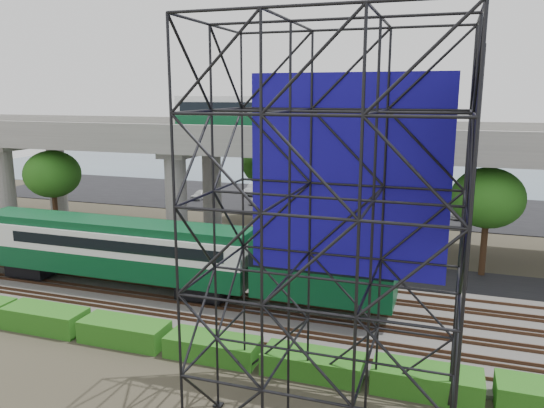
% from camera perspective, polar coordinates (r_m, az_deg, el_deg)
% --- Properties ---
extents(ground, '(140.00, 140.00, 0.00)m').
position_cam_1_polar(ground, '(30.96, -4.66, -12.26)').
color(ground, '#474233').
rests_on(ground, ground).
extents(ballast_bed, '(90.00, 12.00, 0.20)m').
position_cam_1_polar(ballast_bed, '(32.61, -3.26, -10.76)').
color(ballast_bed, slate).
rests_on(ballast_bed, ground).
extents(service_road, '(90.00, 5.00, 0.08)m').
position_cam_1_polar(service_road, '(40.15, 1.26, -6.43)').
color(service_road, black).
rests_on(service_road, ground).
extents(parking_lot, '(90.00, 18.00, 0.08)m').
position_cam_1_polar(parking_lot, '(62.26, 7.70, 0.06)').
color(parking_lot, black).
rests_on(parking_lot, ground).
extents(harbor_water, '(140.00, 40.00, 0.03)m').
position_cam_1_polar(harbor_water, '(83.65, 10.57, 2.96)').
color(harbor_water, '#40556A').
rests_on(harbor_water, ground).
extents(rail_tracks, '(90.00, 9.52, 0.16)m').
position_cam_1_polar(rail_tracks, '(32.55, -3.26, -10.47)').
color(rail_tracks, '#472D1E').
rests_on(rail_tracks, ballast_bed).
extents(commuter_train, '(29.30, 3.06, 4.30)m').
position_cam_1_polar(commuter_train, '(34.69, -13.94, -4.83)').
color(commuter_train, black).
rests_on(commuter_train, rail_tracks).
extents(overpass, '(80.00, 12.00, 12.40)m').
position_cam_1_polar(overpass, '(43.74, 2.99, 6.03)').
color(overpass, '#9E9B93').
rests_on(overpass, ground).
extents(scaffold_tower, '(9.36, 6.36, 15.00)m').
position_cam_1_polar(scaffold_tower, '(19.06, 6.25, -3.89)').
color(scaffold_tower, black).
rests_on(scaffold_tower, ground).
extents(hedge_strip, '(34.60, 1.80, 1.20)m').
position_cam_1_polar(hedge_strip, '(26.81, -6.36, -14.98)').
color(hedge_strip, '#1E5A14').
rests_on(hedge_strip, ground).
extents(trees, '(40.94, 16.94, 7.69)m').
position_cam_1_polar(trees, '(45.56, -2.20, 2.92)').
color(trees, '#382314').
rests_on(trees, ground).
extents(suv, '(6.17, 4.60, 1.56)m').
position_cam_1_polar(suv, '(47.57, -17.52, -3.05)').
color(suv, black).
rests_on(suv, service_road).
extents(parked_cars, '(35.44, 9.64, 1.30)m').
position_cam_1_polar(parked_cars, '(61.46, 9.53, 0.47)').
color(parked_cars, beige).
rests_on(parked_cars, parking_lot).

